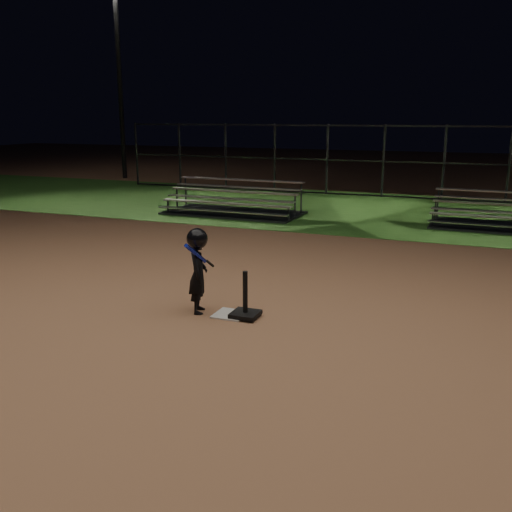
{
  "coord_description": "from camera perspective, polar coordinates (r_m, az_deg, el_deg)",
  "views": [
    {
      "loc": [
        3.18,
        -7.04,
        2.8
      ],
      "look_at": [
        0.0,
        1.0,
        0.65
      ],
      "focal_mm": 39.78,
      "sensor_mm": 36.0,
      "label": 1
    }
  ],
  "objects": [
    {
      "name": "backstop_fence",
      "position": [
        20.35,
        12.69,
        9.27
      ],
      "size": [
        20.08,
        0.08,
        2.5
      ],
      "color": "#38383D",
      "rests_on": "ground"
    },
    {
      "name": "bleacher_right",
      "position": [
        15.66,
        23.88,
        3.15
      ],
      "size": [
        3.71,
        1.92,
        0.89
      ],
      "rotation": [
        0.0,
        0.0,
        -0.04
      ],
      "color": "#AAAAAF",
      "rests_on": "ground"
    },
    {
      "name": "ground",
      "position": [
        8.22,
        -2.58,
        -5.97
      ],
      "size": [
        80.0,
        80.0,
        0.0
      ],
      "primitive_type": "plane",
      "color": "#9E6947",
      "rests_on": "ground"
    },
    {
      "name": "light_pole_left",
      "position": [
        26.8,
        -13.71,
        18.19
      ],
      "size": [
        0.9,
        0.53,
        8.3
      ],
      "color": "#2D2D30",
      "rests_on": "ground"
    },
    {
      "name": "grass_strip",
      "position": [
        17.56,
        10.9,
        4.56
      ],
      "size": [
        60.0,
        8.0,
        0.01
      ],
      "primitive_type": "cube",
      "color": "#2A591C",
      "rests_on": "ground"
    },
    {
      "name": "home_plate",
      "position": [
        8.21,
        -2.58,
        -5.9
      ],
      "size": [
        0.45,
        0.45,
        0.02
      ],
      "primitive_type": "cube",
      "color": "beige",
      "rests_on": "ground"
    },
    {
      "name": "batting_tee",
      "position": [
        8.07,
        -1.08,
        -5.3
      ],
      "size": [
        0.38,
        0.38,
        0.66
      ],
      "color": "black",
      "rests_on": "home_plate"
    },
    {
      "name": "child_batter",
      "position": [
        8.19,
        -5.86,
        -1.24
      ],
      "size": [
        0.44,
        0.64,
        1.25
      ],
      "rotation": [
        0.0,
        0.0,
        1.94
      ],
      "color": "black",
      "rests_on": "ground"
    },
    {
      "name": "bleacher_left",
      "position": [
        16.53,
        -2.33,
        4.9
      ],
      "size": [
        3.96,
        1.99,
        0.96
      ],
      "rotation": [
        0.0,
        0.0,
        -0.02
      ],
      "color": "silver",
      "rests_on": "ground"
    }
  ]
}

